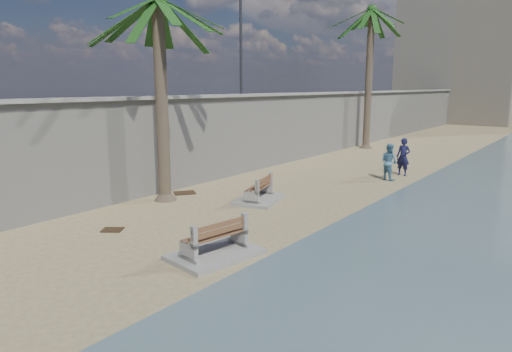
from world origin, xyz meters
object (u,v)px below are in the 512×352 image
Objects in this scene: person_a at (403,154)px; palm_back at (372,12)px; palm_mid at (158,3)px; person_b at (389,160)px; bench_near at (215,241)px; bench_far at (259,191)px.

palm_back is at bearing 128.64° from person_a.
person_a is (5.10, 9.51, -5.64)m from palm_mid.
palm_back reaches higher than person_a.
palm_back is at bearing -38.48° from person_b.
bench_near is 0.30× the size of palm_mid.
palm_mid is (-5.06, 2.99, 6.23)m from bench_near.
palm_mid is 11.15m from person_b.
palm_mid is at bearing 81.33° from person_b.
palm_mid reaches higher than bench_far.
bench_far is 0.30× the size of palm_mid.
palm_back reaches higher than bench_far.
person_a is (0.04, 12.51, 0.59)m from bench_near.
palm_mid is at bearing -89.94° from palm_back.
bench_near is at bearing -75.87° from palm_back.
palm_back is at bearing 100.11° from bench_far.
palm_back reaches higher than person_b.
palm_back is 12.76m from person_b.
bench_near is at bearing -64.27° from bench_far.
person_a reaches higher than bench_far.
palm_mid is 4.36× the size of person_b.
palm_back is at bearing 90.06° from palm_mid.
palm_mid is at bearing -113.25° from person_a.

